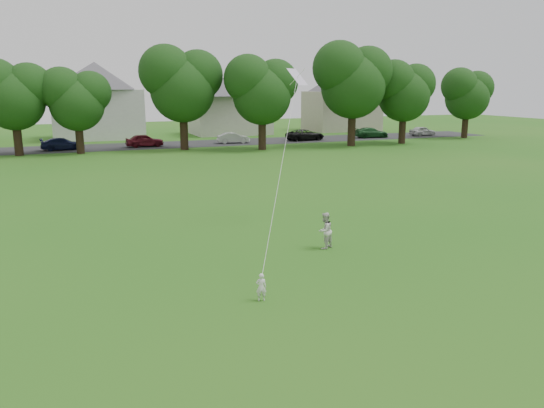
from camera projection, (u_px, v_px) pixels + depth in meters
name	position (u px, v px, depth m)	size (l,w,h in m)	color
ground	(220.00, 305.00, 14.78)	(160.00, 160.00, 0.00)	#236316
street	(106.00, 147.00, 53.00)	(90.00, 7.00, 0.01)	#2D2D30
toddler	(261.00, 287.00, 15.03)	(0.30, 0.20, 0.82)	silver
older_boy	(325.00, 231.00, 19.84)	(0.67, 0.52, 1.38)	silver
kite	(283.00, 157.00, 19.05)	(2.99, 4.77, 11.30)	white
tree_row	(127.00, 82.00, 46.59)	(82.60, 9.52, 11.04)	black
parked_cars	(153.00, 140.00, 53.58)	(70.37, 2.42, 1.29)	black
house_row	(94.00, 95.00, 60.93)	(77.13, 14.24, 10.22)	white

